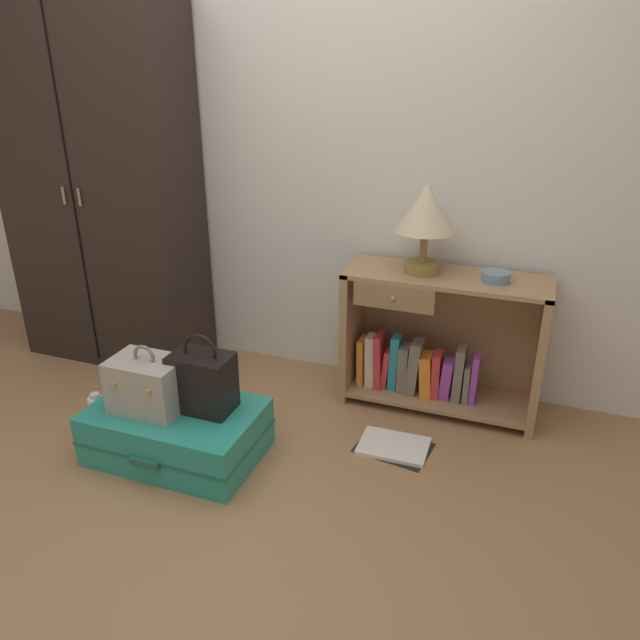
{
  "coord_description": "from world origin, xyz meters",
  "views": [
    {
      "loc": [
        1.14,
        -1.54,
        1.67
      ],
      "look_at": [
        0.25,
        0.87,
        0.55
      ],
      "focal_mm": 34.22,
      "sensor_mm": 36.0,
      "label": 1
    }
  ],
  "objects_px": {
    "table_lamp": "(426,212)",
    "bottle": "(98,413)",
    "wardrobe": "(101,188)",
    "handbag": "(202,381)",
    "suitcase_large": "(177,431)",
    "bookshelf": "(435,344)",
    "train_case": "(148,384)",
    "open_book_on_floor": "(394,446)",
    "bowl": "(496,276)"
  },
  "relations": [
    {
      "from": "wardrobe",
      "to": "train_case",
      "type": "xyz_separation_m",
      "value": [
        0.8,
        -0.84,
        -0.64
      ]
    },
    {
      "from": "table_lamp",
      "to": "train_case",
      "type": "relative_size",
      "value": 1.38
    },
    {
      "from": "bookshelf",
      "to": "bottle",
      "type": "relative_size",
      "value": 4.82
    },
    {
      "from": "train_case",
      "to": "open_book_on_floor",
      "type": "xyz_separation_m",
      "value": [
        1.01,
        0.41,
        -0.35
      ]
    },
    {
      "from": "suitcase_large",
      "to": "train_case",
      "type": "xyz_separation_m",
      "value": [
        -0.1,
        -0.03,
        0.24
      ]
    },
    {
      "from": "bowl",
      "to": "handbag",
      "type": "relative_size",
      "value": 0.36
    },
    {
      "from": "bowl",
      "to": "bottle",
      "type": "height_order",
      "value": "bowl"
    },
    {
      "from": "suitcase_large",
      "to": "bottle",
      "type": "bearing_deg",
      "value": 176.29
    },
    {
      "from": "train_case",
      "to": "handbag",
      "type": "distance_m",
      "value": 0.24
    },
    {
      "from": "bookshelf",
      "to": "wardrobe",
      "type": "bearing_deg",
      "value": -178.46
    },
    {
      "from": "table_lamp",
      "to": "open_book_on_floor",
      "type": "relative_size",
      "value": 1.19
    },
    {
      "from": "train_case",
      "to": "bottle",
      "type": "height_order",
      "value": "train_case"
    },
    {
      "from": "wardrobe",
      "to": "handbag",
      "type": "bearing_deg",
      "value": -36.37
    },
    {
      "from": "open_book_on_floor",
      "to": "suitcase_large",
      "type": "bearing_deg",
      "value": -157.32
    },
    {
      "from": "table_lamp",
      "to": "bottle",
      "type": "relative_size",
      "value": 2.12
    },
    {
      "from": "wardrobe",
      "to": "handbag",
      "type": "relative_size",
      "value": 5.53
    },
    {
      "from": "bottle",
      "to": "bookshelf",
      "type": "bearing_deg",
      "value": 29.55
    },
    {
      "from": "handbag",
      "to": "bottle",
      "type": "bearing_deg",
      "value": -178.22
    },
    {
      "from": "bookshelf",
      "to": "bottle",
      "type": "xyz_separation_m",
      "value": [
        -1.45,
        -0.82,
        -0.24
      ]
    },
    {
      "from": "bottle",
      "to": "open_book_on_floor",
      "type": "bearing_deg",
      "value": 14.29
    },
    {
      "from": "wardrobe",
      "to": "train_case",
      "type": "bearing_deg",
      "value": -46.28
    },
    {
      "from": "bowl",
      "to": "open_book_on_floor",
      "type": "distance_m",
      "value": 0.92
    },
    {
      "from": "table_lamp",
      "to": "bottle",
      "type": "distance_m",
      "value": 1.83
    },
    {
      "from": "suitcase_large",
      "to": "table_lamp",
      "type": "bearing_deg",
      "value": 43.22
    },
    {
      "from": "wardrobe",
      "to": "bottle",
      "type": "bearing_deg",
      "value": -60.58
    },
    {
      "from": "table_lamp",
      "to": "train_case",
      "type": "bearing_deg",
      "value": -138.64
    },
    {
      "from": "train_case",
      "to": "handbag",
      "type": "xyz_separation_m",
      "value": [
        0.22,
        0.08,
        0.01
      ]
    },
    {
      "from": "bowl",
      "to": "suitcase_large",
      "type": "relative_size",
      "value": 0.17
    },
    {
      "from": "table_lamp",
      "to": "bottle",
      "type": "xyz_separation_m",
      "value": [
        -1.36,
        -0.81,
        -0.91
      ]
    },
    {
      "from": "bottle",
      "to": "open_book_on_floor",
      "type": "distance_m",
      "value": 1.42
    },
    {
      "from": "wardrobe",
      "to": "table_lamp",
      "type": "relative_size",
      "value": 4.67
    },
    {
      "from": "bottle",
      "to": "bowl",
      "type": "bearing_deg",
      "value": 25.18
    },
    {
      "from": "wardrobe",
      "to": "table_lamp",
      "type": "xyz_separation_m",
      "value": [
        1.8,
        0.04,
        0.0
      ]
    },
    {
      "from": "bookshelf",
      "to": "table_lamp",
      "type": "bearing_deg",
      "value": -174.44
    },
    {
      "from": "table_lamp",
      "to": "train_case",
      "type": "distance_m",
      "value": 1.48
    },
    {
      "from": "train_case",
      "to": "handbag",
      "type": "relative_size",
      "value": 0.86
    },
    {
      "from": "open_book_on_floor",
      "to": "bottle",
      "type": "bearing_deg",
      "value": -165.71
    },
    {
      "from": "bookshelf",
      "to": "bottle",
      "type": "distance_m",
      "value": 1.69
    },
    {
      "from": "wardrobe",
      "to": "suitcase_large",
      "type": "xyz_separation_m",
      "value": [
        0.9,
        -0.8,
        -0.88
      ]
    },
    {
      "from": "bookshelf",
      "to": "open_book_on_floor",
      "type": "bearing_deg",
      "value": -99.53
    },
    {
      "from": "bookshelf",
      "to": "suitcase_large",
      "type": "xyz_separation_m",
      "value": [
        -0.99,
        -0.85,
        -0.21
      ]
    },
    {
      "from": "table_lamp",
      "to": "wardrobe",
      "type": "bearing_deg",
      "value": -178.66
    },
    {
      "from": "suitcase_large",
      "to": "handbag",
      "type": "distance_m",
      "value": 0.29
    },
    {
      "from": "table_lamp",
      "to": "bowl",
      "type": "height_order",
      "value": "table_lamp"
    },
    {
      "from": "handbag",
      "to": "bottle",
      "type": "relative_size",
      "value": 1.79
    },
    {
      "from": "train_case",
      "to": "open_book_on_floor",
      "type": "height_order",
      "value": "train_case"
    },
    {
      "from": "suitcase_large",
      "to": "handbag",
      "type": "xyz_separation_m",
      "value": [
        0.12,
        0.05,
        0.25
      ]
    },
    {
      "from": "open_book_on_floor",
      "to": "bookshelf",
      "type": "bearing_deg",
      "value": 80.47
    },
    {
      "from": "handbag",
      "to": "open_book_on_floor",
      "type": "relative_size",
      "value": 1.0
    },
    {
      "from": "wardrobe",
      "to": "bottle",
      "type": "relative_size",
      "value": 9.89
    }
  ]
}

